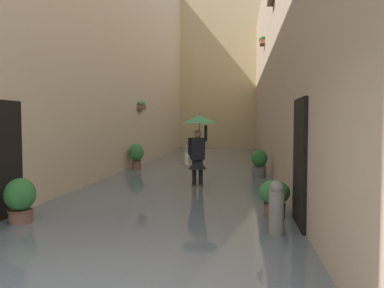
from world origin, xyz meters
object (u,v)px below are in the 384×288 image
(potted_plant_far_right, at_px, (20,200))
(potted_plant_near_left, at_px, (259,163))
(potted_plant_far_left, at_px, (274,197))
(mooring_bollard, at_px, (276,210))
(potted_plant_mid_right, at_px, (136,155))
(person_wading, at_px, (199,137))

(potted_plant_far_right, bearing_deg, potted_plant_near_left, -125.56)
(potted_plant_near_left, distance_m, potted_plant_far_left, 5.07)
(potted_plant_far_left, xyz_separation_m, mooring_bollard, (0.07, 1.13, 0.03))
(mooring_bollard, bearing_deg, potted_plant_mid_right, -59.55)
(person_wading, height_order, potted_plant_far_left, person_wading)
(person_wading, relative_size, potted_plant_near_left, 2.19)
(person_wading, bearing_deg, potted_plant_far_left, 119.70)
(person_wading, height_order, potted_plant_mid_right, person_wading)
(potted_plant_mid_right, bearing_deg, mooring_bollard, 120.45)
(potted_plant_far_right, relative_size, potted_plant_far_left, 1.14)
(mooring_bollard, bearing_deg, potted_plant_near_left, -90.40)
(person_wading, height_order, mooring_bollard, person_wading)
(potted_plant_mid_right, xyz_separation_m, mooring_bollard, (-4.45, 7.56, -0.15))
(mooring_bollard, bearing_deg, person_wading, -68.10)
(person_wading, distance_m, potted_plant_far_left, 3.73)
(person_wading, bearing_deg, mooring_bollard, 111.90)
(potted_plant_far_left, distance_m, mooring_bollard, 1.13)
(potted_plant_far_right, height_order, mooring_bollard, mooring_bollard)
(potted_plant_far_right, height_order, potted_plant_near_left, potted_plant_near_left)
(person_wading, xyz_separation_m, potted_plant_far_left, (-1.78, 3.12, -1.00))
(person_wading, xyz_separation_m, mooring_bollard, (-1.71, 4.24, -0.97))
(potted_plant_near_left, height_order, potted_plant_mid_right, potted_plant_mid_right)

